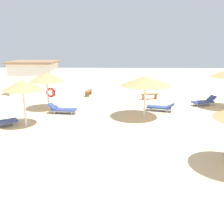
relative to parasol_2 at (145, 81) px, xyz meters
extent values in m
plane|color=beige|center=(-2.00, -5.90, -2.42)|extent=(80.00, 80.00, 0.00)
cylinder|color=silver|center=(0.00, 0.00, -1.30)|extent=(0.12, 0.12, 2.23)
cone|color=tan|center=(0.00, 0.00, 0.01)|extent=(3.14, 3.14, 0.59)
cylinder|color=silver|center=(-6.77, 2.05, -1.34)|extent=(0.12, 0.12, 2.15)
cone|color=tan|center=(-6.77, 2.05, -0.05)|extent=(2.44, 2.44, 0.64)
torus|color=red|center=(-6.55, 2.05, -1.18)|extent=(0.71, 0.21, 0.70)
cylinder|color=silver|center=(-7.02, -1.79, -1.29)|extent=(0.12, 0.12, 2.25)
cone|color=tan|center=(-7.02, -1.79, -0.01)|extent=(2.21, 2.21, 0.51)
cube|color=#33478C|center=(1.23, 1.72, -2.14)|extent=(1.81, 1.11, 0.12)
cube|color=#33478C|center=(1.99, 1.49, -1.95)|extent=(0.69, 0.77, 0.32)
cylinder|color=silver|center=(1.86, 1.76, -2.31)|extent=(0.06, 0.06, 0.22)
cylinder|color=silver|center=(1.74, 1.33, -2.31)|extent=(0.06, 0.06, 0.22)
cylinder|color=silver|center=(0.72, 2.10, -2.31)|extent=(0.06, 0.06, 0.22)
cylinder|color=silver|center=(0.59, 1.68, -2.31)|extent=(0.06, 0.06, 0.22)
cube|color=#33478C|center=(4.89, 3.48, -2.14)|extent=(1.81, 1.13, 0.12)
cube|color=#33478C|center=(5.66, 3.72, -1.90)|extent=(0.64, 0.75, 0.42)
cylinder|color=silver|center=(5.40, 3.87, -2.31)|extent=(0.06, 0.06, 0.22)
cylinder|color=silver|center=(5.53, 3.45, -2.31)|extent=(0.06, 0.06, 0.22)
cylinder|color=silver|center=(4.26, 3.50, -2.31)|extent=(0.06, 0.06, 0.22)
cylinder|color=silver|center=(4.39, 3.09, -2.31)|extent=(0.06, 0.06, 0.22)
cube|color=#33478C|center=(-8.39, -1.92, -2.14)|extent=(1.76, 1.50, 0.12)
cylinder|color=silver|center=(-7.77, -1.75, -2.31)|extent=(0.06, 0.06, 0.22)
cylinder|color=silver|center=(-8.02, -1.39, -2.31)|extent=(0.06, 0.06, 0.22)
cube|color=#33478C|center=(-5.40, 0.90, -2.14)|extent=(1.75, 0.79, 0.12)
cube|color=#33478C|center=(-6.19, 0.97, -1.90)|extent=(0.53, 0.68, 0.41)
cylinder|color=silver|center=(-6.01, 0.74, -2.31)|extent=(0.06, 0.06, 0.22)
cylinder|color=silver|center=(-5.97, 1.17, -2.31)|extent=(0.06, 0.06, 0.22)
cylinder|color=silver|center=(-4.82, 0.63, -2.31)|extent=(0.06, 0.06, 0.22)
cylinder|color=silver|center=(-4.78, 1.07, -2.31)|extent=(0.06, 0.06, 0.22)
cube|color=brown|center=(-4.43, 7.00, -1.97)|extent=(0.58, 1.54, 0.08)
cube|color=brown|center=(-4.49, 6.45, -2.21)|extent=(0.37, 0.16, 0.41)
cube|color=brown|center=(-4.36, 7.55, -2.21)|extent=(0.37, 0.16, 0.41)
cube|color=brown|center=(-8.13, 6.85, -1.97)|extent=(1.55, 0.68, 0.08)
cube|color=brown|center=(-8.67, 6.74, -2.21)|extent=(0.19, 0.38, 0.41)
cube|color=brown|center=(-7.59, 6.95, -2.21)|extent=(0.19, 0.38, 0.41)
cube|color=brown|center=(1.04, 5.55, -1.97)|extent=(1.55, 0.67, 0.08)
cube|color=brown|center=(0.50, 5.45, -2.21)|extent=(0.18, 0.38, 0.41)
cube|color=brown|center=(1.58, 5.65, -2.21)|extent=(0.18, 0.38, 0.41)
cube|color=white|center=(-9.69, 8.03, -0.98)|extent=(3.87, 3.04, 2.88)
cube|color=#8C6B4C|center=(-9.69, 8.03, 0.56)|extent=(4.27, 3.44, 0.20)
camera|label=1|loc=(-1.70, -15.07, 2.19)|focal=38.96mm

